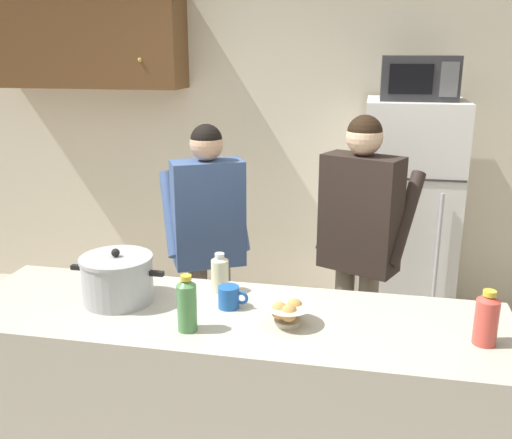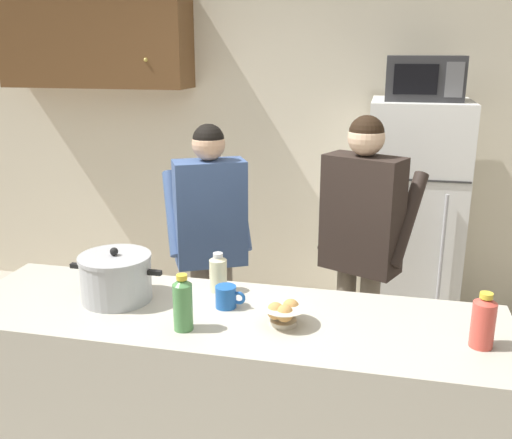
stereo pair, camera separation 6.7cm
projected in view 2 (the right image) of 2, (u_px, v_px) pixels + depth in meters
name	position (u px, v px, depth m)	size (l,w,h in m)	color
back_wall_unit	(273.00, 125.00, 4.43)	(6.00, 0.48, 2.60)	beige
kitchen_island	(228.00, 409.00, 2.53)	(2.31, 0.68, 0.92)	#BCB7A8
refrigerator	(412.00, 222.00, 3.98)	(0.64, 0.68, 1.66)	white
microwave	(424.00, 78.00, 3.68)	(0.48, 0.37, 0.28)	#2D2D30
person_near_pot	(210.00, 228.00, 3.33)	(0.59, 0.56, 1.59)	#726656
person_by_sink	(362.00, 230.00, 3.14)	(0.61, 0.56, 1.65)	#726656
cooking_pot	(116.00, 277.00, 2.51)	(0.42, 0.31, 0.24)	#ADAFB5
coffee_mug	(227.00, 297.00, 2.44)	(0.13, 0.09, 0.10)	#1E59B2
bread_bowl	(284.00, 313.00, 2.29)	(0.20, 0.20, 0.10)	beige
bottle_near_edge	(218.00, 272.00, 2.60)	(0.08, 0.08, 0.18)	beige
bottle_mid_counter	(483.00, 321.00, 2.10)	(0.09, 0.09, 0.21)	#D84C3F
bottle_far_corner	(183.00, 303.00, 2.23)	(0.08, 0.08, 0.23)	#4C8C4C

